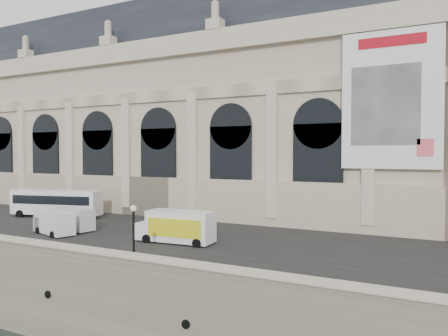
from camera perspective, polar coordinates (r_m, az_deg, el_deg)
The scene contains 9 objects.
quay at distance 64.62m, azimuth 1.37°, elevation -7.81°, with size 160.00×70.00×6.00m, color gray.
street at distance 46.49m, azimuth -10.27°, elevation -7.92°, with size 160.00×24.00×0.06m, color #2D2D2D.
parapet at distance 36.93m, azimuth -23.35°, elevation -9.72°, with size 160.00×1.40×1.21m.
museum at distance 63.28m, azimuth -5.19°, elevation 7.17°, with size 69.00×18.70×29.10m.
bus_left at distance 57.89m, azimuth -21.07°, elevation -4.19°, with size 11.76×5.07×3.40m.
van_b at distance 46.17m, azimuth -21.43°, elevation -6.67°, with size 5.45×3.25×2.28m.
van_c at distance 47.83m, azimuth -19.42°, elevation -6.34°, with size 5.37×2.65×2.30m.
box_truck at distance 39.22m, azimuth -6.25°, elevation -7.65°, with size 7.31×3.00×2.89m.
lamp_right at distance 31.52m, azimuth -11.72°, elevation -8.73°, with size 0.44×0.44×4.36m.
Camera 1 is at (28.17, -22.11, 14.01)m, focal length 35.00 mm.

